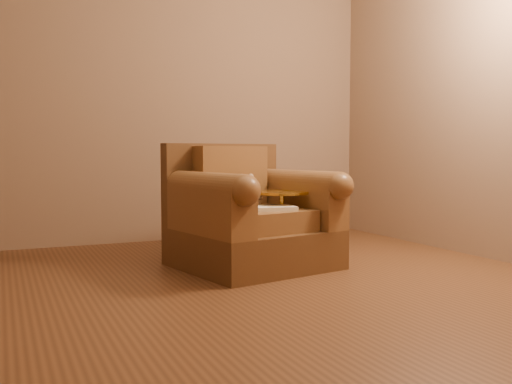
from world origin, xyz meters
name	(u,v)px	position (x,y,z in m)	size (l,w,h in m)	color
floor	(240,295)	(0.00, 0.00, 0.00)	(4.00, 4.00, 0.00)	brown
armchair	(250,219)	(0.36, 0.69, 0.31)	(1.05, 1.02, 0.81)	#53361B
teddy_bear	(248,194)	(0.38, 0.77, 0.47)	(0.16, 0.18, 0.23)	tan
guidebook	(267,208)	(0.39, 0.49, 0.40)	(0.37, 0.25, 0.03)	beige
side_table	(282,226)	(0.54, 0.58, 0.27)	(0.35, 0.35, 0.50)	gold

